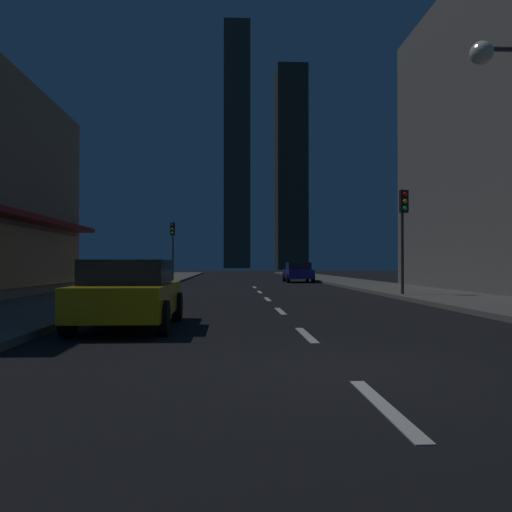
{
  "coord_description": "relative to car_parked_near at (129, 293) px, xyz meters",
  "views": [
    {
      "loc": [
        -1.48,
        -7.12,
        1.37
      ],
      "look_at": [
        0.0,
        22.33,
        1.78
      ],
      "focal_mm": 38.11,
      "sensor_mm": 36.0,
      "label": 1
    }
  ],
  "objects": [
    {
      "name": "fire_hydrant_far_left",
      "position": [
        -2.3,
        19.36,
        -0.29
      ],
      "size": [
        0.42,
        0.3,
        0.65
      ],
      "color": "#B2B2B2",
      "rests_on": "sidewalk_left"
    },
    {
      "name": "skyscraper_distant_mid",
      "position": [
        16.0,
        108.41,
        21.7
      ],
      "size": [
        6.64,
        8.61,
        44.89
      ],
      "primitive_type": "cube",
      "color": "#2F2D23",
      "rests_on": "ground"
    },
    {
      "name": "traffic_light_far_left",
      "position": [
        -1.9,
        27.47,
        2.45
      ],
      "size": [
        0.32,
        0.48,
        4.2
      ],
      "color": "#2D2D2D",
      "rests_on": "sidewalk_left"
    },
    {
      "name": "car_parked_near",
      "position": [
        0.0,
        0.0,
        0.0
      ],
      "size": [
        1.98,
        4.24,
        1.45
      ],
      "color": "gold",
      "rests_on": "ground"
    },
    {
      "name": "ground_plane",
      "position": [
        3.6,
        27.47,
        -0.79
      ],
      "size": [
        78.0,
        136.0,
        0.1
      ],
      "primitive_type": "cube",
      "color": "black"
    },
    {
      "name": "sidewalk_left",
      "position": [
        -3.4,
        27.47,
        -0.67
      ],
      "size": [
        4.0,
        76.0,
        0.15
      ],
      "primitive_type": "cube",
      "color": "#605E59",
      "rests_on": "ground"
    },
    {
      "name": "sidewalk_right",
      "position": [
        10.6,
        27.47,
        -0.67
      ],
      "size": [
        4.0,
        76.0,
        0.15
      ],
      "primitive_type": "cube",
      "color": "#605E59",
      "rests_on": "ground"
    },
    {
      "name": "skyscraper_distant_tall",
      "position": [
        4.53,
        150.77,
        36.19
      ],
      "size": [
        7.83,
        7.09,
        73.87
      ],
      "primitive_type": "cube",
      "color": "#38352A",
      "rests_on": "ground"
    },
    {
      "name": "lane_marking_center",
      "position": [
        3.6,
        6.47,
        -0.73
      ],
      "size": [
        0.16,
        28.2,
        0.01
      ],
      "color": "silver",
      "rests_on": "ground"
    },
    {
      "name": "car_parked_far",
      "position": [
        7.2,
        27.87,
        0.0
      ],
      "size": [
        1.98,
        4.24,
        1.45
      ],
      "color": "navy",
      "rests_on": "ground"
    },
    {
      "name": "traffic_light_near_right",
      "position": [
        9.1,
        9.7,
        2.45
      ],
      "size": [
        0.32,
        0.48,
        4.2
      ],
      "color": "#2D2D2D",
      "rests_on": "sidewalk_right"
    }
  ]
}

